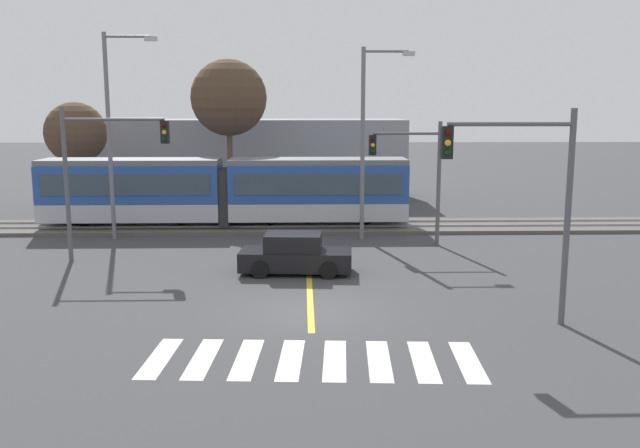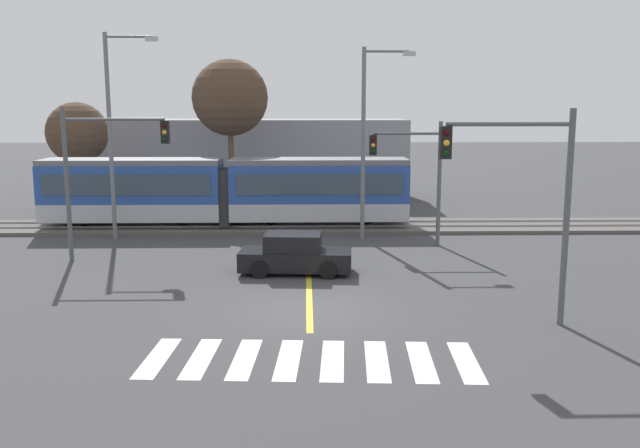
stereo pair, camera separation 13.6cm
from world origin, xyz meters
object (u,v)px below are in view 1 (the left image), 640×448
street_lamp_centre (368,132)px  light_rail_tram (225,189)px  street_lamp_west (113,124)px  traffic_light_mid_left (101,160)px  bare_tree_far_west (76,133)px  traffic_light_near_right (526,184)px  bare_tree_west (229,98)px  sedan_crossing (295,255)px  traffic_light_far_right (414,166)px

street_lamp_centre → light_rail_tram: bearing=157.5°
street_lamp_west → street_lamp_centre: bearing=-1.5°
traffic_light_mid_left → bare_tree_far_west: size_ratio=0.96×
traffic_light_near_right → traffic_light_mid_left: 16.64m
street_lamp_west → bare_tree_far_west: 8.79m
traffic_light_near_right → street_lamp_centre: size_ratio=0.69×
bare_tree_west → sedan_crossing: bearing=-75.0°
traffic_light_far_right → light_rail_tram: bearing=153.4°
traffic_light_far_right → traffic_light_near_right: bearing=-83.8°
bare_tree_far_west → bare_tree_west: (8.82, 0.10, 2.00)m
traffic_light_near_right → street_lamp_centre: bearing=103.8°
light_rail_tram → street_lamp_west: bearing=-151.8°
light_rail_tram → traffic_light_near_right: bearing=-57.4°
sedan_crossing → traffic_light_far_right: bearing=43.8°
traffic_light_far_right → street_lamp_west: (-13.75, 1.89, 1.78)m
street_lamp_centre → bare_tree_far_west: 17.94m
bare_tree_west → light_rail_tram: bearing=-87.1°
street_lamp_centre → traffic_light_far_right: bearing=-39.0°
bare_tree_far_west → sedan_crossing: bearing=-48.9°
bare_tree_far_west → bare_tree_west: bearing=0.6°
light_rail_tram → street_lamp_west: street_lamp_west is taller
light_rail_tram → street_lamp_centre: street_lamp_centre is taller
traffic_light_near_right → traffic_light_far_right: size_ratio=1.11×
sedan_crossing → traffic_light_near_right: 9.70m
traffic_light_far_right → traffic_light_mid_left: traffic_light_mid_left is taller
traffic_light_mid_left → bare_tree_west: 13.29m
sedan_crossing → traffic_light_mid_left: size_ratio=0.69×
street_lamp_west → bare_tree_west: size_ratio=1.07×
traffic_light_far_right → street_lamp_west: street_lamp_west is taller
traffic_light_far_right → traffic_light_mid_left: size_ratio=0.90×
bare_tree_far_west → bare_tree_west: 9.04m
traffic_light_far_right → bare_tree_west: bare_tree_west is taller
traffic_light_mid_left → street_lamp_west: street_lamp_west is taller
traffic_light_near_right → sedan_crossing: bearing=135.7°
bare_tree_west → street_lamp_west: bearing=-120.4°
street_lamp_centre → bare_tree_west: size_ratio=1.00×
traffic_light_mid_left → street_lamp_west: size_ratio=0.65×
traffic_light_far_right → street_lamp_west: size_ratio=0.58×
light_rail_tram → street_lamp_centre: 8.14m
traffic_light_far_right → street_lamp_centre: 2.90m
traffic_light_far_right → street_lamp_centre: (-1.96, 1.58, 1.44)m
sedan_crossing → bare_tree_west: bearing=105.0°
traffic_light_far_right → street_lamp_centre: street_lamp_centre is taller
light_rail_tram → sedan_crossing: size_ratio=4.29×
light_rail_tram → bare_tree_far_west: bearing=150.9°
sedan_crossing → street_lamp_centre: (3.32, 6.64, 4.37)m
bare_tree_west → traffic_light_far_right: bearing=-46.3°
street_lamp_centre → bare_tree_far_west: street_lamp_centre is taller
sedan_crossing → traffic_light_mid_left: bearing=163.9°
sedan_crossing → traffic_light_mid_left: 8.76m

